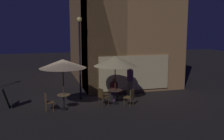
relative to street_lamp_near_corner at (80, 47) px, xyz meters
name	(u,v)px	position (x,y,z in m)	size (l,w,h in m)	color
ground_plane	(65,104)	(-0.92, -0.74, -2.95)	(60.00, 60.00, 0.00)	black
cafe_building	(108,20)	(2.56, 3.72, 1.54)	(6.36, 9.05, 8.98)	#B07F4E
street_lamp_near_corner	(80,47)	(0.00, 0.00, 0.00)	(0.29, 0.29, 4.54)	black
menu_sandwich_board	(10,98)	(-3.65, -0.57, -2.46)	(0.68, 0.58, 0.94)	black
cafe_table_0	(64,99)	(-1.07, -1.64, -2.44)	(0.63, 0.63, 0.75)	black
cafe_table_1	(115,94)	(1.61, -1.37, -2.39)	(0.75, 0.75, 0.75)	black
patio_umbrella_0	(63,64)	(-1.07, -1.64, -0.69)	(2.24, 2.24, 2.48)	black
patio_umbrella_1	(115,61)	(1.61, -1.37, -0.68)	(2.22, 2.22, 2.53)	black
cafe_chair_0	(47,101)	(-1.84, -1.73, -2.42)	(0.44, 0.44, 0.88)	brown
cafe_chair_1	(130,96)	(2.23, -2.00, -2.41)	(0.61, 0.61, 0.89)	brown
cafe_chair_2	(114,89)	(1.78, -0.56, -2.37)	(0.51, 0.51, 0.95)	#242820
cafe_chair_3	(102,96)	(0.85, -1.65, -2.37)	(0.56, 0.56, 0.94)	#533C1D
patron_seated_0	(114,88)	(1.75, -0.69, -2.24)	(0.44, 0.55, 1.24)	#59356C
patron_standing_1	(130,82)	(2.81, -0.31, -2.04)	(0.36, 0.36, 1.79)	#766C56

